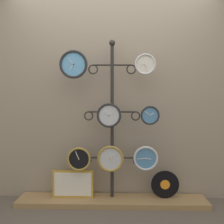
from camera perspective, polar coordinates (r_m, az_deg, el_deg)
name	(u,v)px	position (r m, az deg, el deg)	size (l,w,h in m)	color
ground_plane	(111,217)	(2.93, -0.21, -21.88)	(12.00, 12.00, 0.00)	brown
shop_wall	(112,85)	(3.23, 0.11, 6.00)	(4.40, 0.04, 2.80)	gray
low_shelf	(112,201)	(3.23, -0.01, -18.79)	(2.20, 0.36, 0.06)	#9E7A4C
display_stand	(112,141)	(3.10, 0.03, -6.31)	(0.67, 0.33, 1.91)	#282623
clock_top_left	(73,64)	(3.03, -8.38, 10.22)	(0.32, 0.04, 0.32)	#60A8DB
clock_top_right	(145,64)	(3.01, 7.26, 10.27)	(0.24, 0.04, 0.24)	silver
clock_middle_center	(109,115)	(2.96, -0.66, -0.74)	(0.28, 0.04, 0.28)	silver
clock_middle_right	(150,115)	(2.99, 8.29, -0.74)	(0.22, 0.04, 0.22)	#4C84B2
clock_bottom_left	(79,159)	(3.09, -7.20, -10.12)	(0.28, 0.04, 0.28)	black
clock_bottom_center	(110,159)	(3.03, -0.34, -10.15)	(0.30, 0.04, 0.30)	silver
clock_bottom_right	(146,158)	(3.06, 7.36, -9.97)	(0.28, 0.04, 0.28)	#4C84B2
vinyl_record	(165,185)	(3.23, 11.48, -15.22)	(0.33, 0.01, 0.33)	black
picture_frame	(73,184)	(3.23, -8.50, -15.26)	(0.48, 0.02, 0.32)	gold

